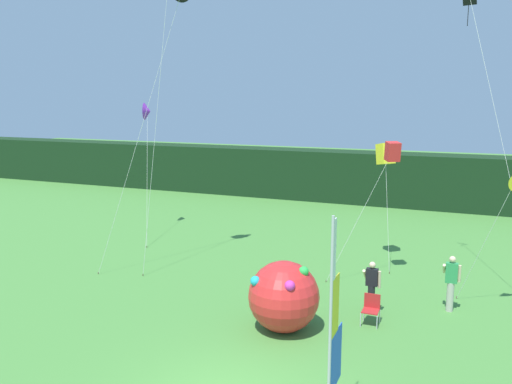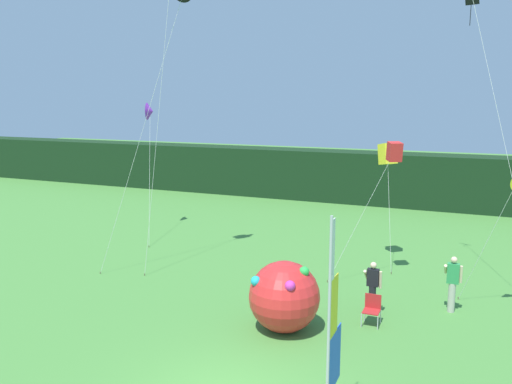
{
  "view_description": "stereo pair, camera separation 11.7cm",
  "coord_description": "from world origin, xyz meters",
  "px_view_note": "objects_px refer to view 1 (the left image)",
  "views": [
    {
      "loc": [
        4.68,
        -9.64,
        6.67
      ],
      "look_at": [
        -0.2,
        2.26,
        4.36
      ],
      "focal_mm": 36.95,
      "sensor_mm": 36.0,
      "label": 1
    },
    {
      "loc": [
        4.78,
        -9.59,
        6.67
      ],
      "look_at": [
        -0.2,
        2.26,
        4.36
      ],
      "focal_mm": 36.95,
      "sensor_mm": 36.0,
      "label": 2
    }
  ],
  "objects_px": {
    "kite_purple_delta_4": "(147,112)",
    "person_mid_field": "(451,282)",
    "banner_flag": "(334,329)",
    "kite_yellow_box_0": "(385,154)",
    "person_near_banner": "(372,286)",
    "inflatable_balloon": "(284,296)",
    "kite_red_box_6": "(392,152)",
    "folding_chair": "(371,307)",
    "kite_black_diamond_3": "(476,25)"
  },
  "relations": [
    {
      "from": "folding_chair",
      "to": "kite_black_diamond_3",
      "type": "relative_size",
      "value": 0.08
    },
    {
      "from": "inflatable_balloon",
      "to": "person_mid_field",
      "type": "bearing_deg",
      "value": 36.94
    },
    {
      "from": "person_mid_field",
      "to": "inflatable_balloon",
      "type": "height_order",
      "value": "inflatable_balloon"
    },
    {
      "from": "inflatable_balloon",
      "to": "kite_red_box_6",
      "type": "bearing_deg",
      "value": 69.53
    },
    {
      "from": "person_mid_field",
      "to": "kite_black_diamond_3",
      "type": "bearing_deg",
      "value": 87.27
    },
    {
      "from": "inflatable_balloon",
      "to": "kite_red_box_6",
      "type": "xyz_separation_m",
      "value": [
        2.11,
        5.65,
        3.72
      ]
    },
    {
      "from": "person_mid_field",
      "to": "kite_red_box_6",
      "type": "height_order",
      "value": "kite_red_box_6"
    },
    {
      "from": "kite_yellow_box_0",
      "to": "kite_red_box_6",
      "type": "height_order",
      "value": "kite_red_box_6"
    },
    {
      "from": "person_mid_field",
      "to": "folding_chair",
      "type": "height_order",
      "value": "person_mid_field"
    },
    {
      "from": "inflatable_balloon",
      "to": "kite_black_diamond_3",
      "type": "xyz_separation_m",
      "value": [
        4.58,
        6.83,
        8.1
      ]
    },
    {
      "from": "person_mid_field",
      "to": "kite_red_box_6",
      "type": "xyz_separation_m",
      "value": [
        -2.3,
        2.34,
        3.79
      ]
    },
    {
      "from": "banner_flag",
      "to": "kite_black_diamond_3",
      "type": "xyz_separation_m",
      "value": [
        2.14,
        10.82,
        6.97
      ]
    },
    {
      "from": "kite_black_diamond_3",
      "to": "kite_red_box_6",
      "type": "relative_size",
      "value": 2.05
    },
    {
      "from": "inflatable_balloon",
      "to": "kite_black_diamond_3",
      "type": "bearing_deg",
      "value": 56.16
    },
    {
      "from": "person_near_banner",
      "to": "inflatable_balloon",
      "type": "relative_size",
      "value": 0.81
    },
    {
      "from": "person_near_banner",
      "to": "folding_chair",
      "type": "distance_m",
      "value": 0.87
    },
    {
      "from": "kite_purple_delta_4",
      "to": "kite_red_box_6",
      "type": "xyz_separation_m",
      "value": [
        12.27,
        -2.93,
        -1.24
      ]
    },
    {
      "from": "person_near_banner",
      "to": "kite_red_box_6",
      "type": "distance_m",
      "value": 5.18
    },
    {
      "from": "kite_purple_delta_4",
      "to": "person_mid_field",
      "type": "bearing_deg",
      "value": -19.88
    },
    {
      "from": "person_mid_field",
      "to": "kite_black_diamond_3",
      "type": "height_order",
      "value": "kite_black_diamond_3"
    },
    {
      "from": "kite_purple_delta_4",
      "to": "kite_red_box_6",
      "type": "bearing_deg",
      "value": -13.43
    },
    {
      "from": "folding_chair",
      "to": "kite_purple_delta_4",
      "type": "bearing_deg",
      "value": 150.05
    },
    {
      "from": "person_near_banner",
      "to": "kite_purple_delta_4",
      "type": "height_order",
      "value": "kite_purple_delta_4"
    },
    {
      "from": "banner_flag",
      "to": "kite_purple_delta_4",
      "type": "xyz_separation_m",
      "value": [
        -12.6,
        12.58,
        3.83
      ]
    },
    {
      "from": "kite_red_box_6",
      "to": "kite_black_diamond_3",
      "type": "bearing_deg",
      "value": 25.46
    },
    {
      "from": "kite_yellow_box_0",
      "to": "kite_purple_delta_4",
      "type": "bearing_deg",
      "value": 175.91
    },
    {
      "from": "folding_chair",
      "to": "kite_purple_delta_4",
      "type": "height_order",
      "value": "kite_purple_delta_4"
    },
    {
      "from": "inflatable_balloon",
      "to": "folding_chair",
      "type": "distance_m",
      "value": 2.73
    },
    {
      "from": "person_near_banner",
      "to": "kite_red_box_6",
      "type": "bearing_deg",
      "value": 90.33
    },
    {
      "from": "folding_chair",
      "to": "person_mid_field",
      "type": "bearing_deg",
      "value": 41.51
    },
    {
      "from": "kite_purple_delta_4",
      "to": "kite_red_box_6",
      "type": "distance_m",
      "value": 12.68
    },
    {
      "from": "inflatable_balloon",
      "to": "kite_red_box_6",
      "type": "distance_m",
      "value": 7.09
    },
    {
      "from": "kite_purple_delta_4",
      "to": "person_near_banner",
      "type": "bearing_deg",
      "value": -27.46
    },
    {
      "from": "person_near_banner",
      "to": "kite_black_diamond_3",
      "type": "relative_size",
      "value": 0.16
    },
    {
      "from": "kite_black_diamond_3",
      "to": "inflatable_balloon",
      "type": "bearing_deg",
      "value": -123.84
    },
    {
      "from": "folding_chair",
      "to": "kite_black_diamond_3",
      "type": "height_order",
      "value": "kite_black_diamond_3"
    },
    {
      "from": "banner_flag",
      "to": "kite_black_diamond_3",
      "type": "bearing_deg",
      "value": 78.83
    },
    {
      "from": "kite_purple_delta_4",
      "to": "inflatable_balloon",
      "type": "bearing_deg",
      "value": -40.18
    },
    {
      "from": "inflatable_balloon",
      "to": "kite_yellow_box_0",
      "type": "distance_m",
      "value": 8.61
    },
    {
      "from": "person_near_banner",
      "to": "kite_yellow_box_0",
      "type": "height_order",
      "value": "kite_yellow_box_0"
    },
    {
      "from": "inflatable_balloon",
      "to": "kite_purple_delta_4",
      "type": "relative_size",
      "value": 0.32
    },
    {
      "from": "person_near_banner",
      "to": "kite_yellow_box_0",
      "type": "bearing_deg",
      "value": 95.9
    },
    {
      "from": "banner_flag",
      "to": "kite_yellow_box_0",
      "type": "relative_size",
      "value": 0.92
    },
    {
      "from": "inflatable_balloon",
      "to": "kite_red_box_6",
      "type": "relative_size",
      "value": 0.4
    },
    {
      "from": "kite_yellow_box_0",
      "to": "kite_purple_delta_4",
      "type": "height_order",
      "value": "kite_purple_delta_4"
    },
    {
      "from": "kite_black_diamond_3",
      "to": "kite_red_box_6",
      "type": "distance_m",
      "value": 5.17
    },
    {
      "from": "kite_red_box_6",
      "to": "kite_yellow_box_0",
      "type": "bearing_deg",
      "value": 104.81
    },
    {
      "from": "person_near_banner",
      "to": "person_mid_field",
      "type": "height_order",
      "value": "person_mid_field"
    },
    {
      "from": "banner_flag",
      "to": "person_mid_field",
      "type": "relative_size",
      "value": 2.5
    },
    {
      "from": "person_mid_field",
      "to": "inflatable_balloon",
      "type": "distance_m",
      "value": 5.52
    }
  ]
}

